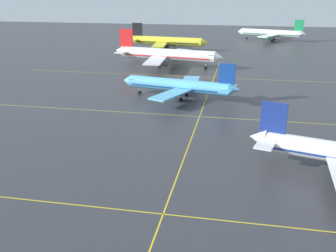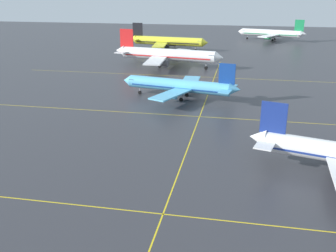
{
  "view_description": "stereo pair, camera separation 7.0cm",
  "coord_description": "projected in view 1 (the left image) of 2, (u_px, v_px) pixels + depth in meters",
  "views": [
    {
      "loc": [
        8.87,
        -3.94,
        27.65
      ],
      "look_at": [
        -3.07,
        57.98,
        5.1
      ],
      "focal_mm": 41.88,
      "sensor_mm": 36.0,
      "label": 1
    },
    {
      "loc": [
        8.94,
        -3.92,
        27.65
      ],
      "look_at": [
        -3.07,
        57.98,
        5.1
      ],
      "focal_mm": 41.88,
      "sensor_mm": 36.0,
      "label": 2
    }
  ],
  "objects": [
    {
      "name": "airliner_far_right_stand",
      "position": [
        167.0,
        41.0,
        178.53
      ],
      "size": [
        37.89,
        32.43,
        11.78
      ],
      "color": "yellow",
      "rests_on": "ground"
    },
    {
      "name": "airliner_far_left_stand",
      "position": [
        166.0,
        55.0,
        141.06
      ],
      "size": [
        41.35,
        35.26,
        12.88
      ],
      "color": "white",
      "rests_on": "ground"
    },
    {
      "name": "taxiway_markings",
      "position": [
        186.0,
        152.0,
        69.21
      ],
      "size": [
        128.01,
        179.33,
        0.01
      ],
      "color": "yellow",
      "rests_on": "ground"
    },
    {
      "name": "airliner_third_row",
      "position": [
        180.0,
        86.0,
        101.14
      ],
      "size": [
        32.15,
        27.34,
        10.03
      ],
      "color": "#5BB7E5",
      "rests_on": "ground"
    },
    {
      "name": "airliner_distant_taxiway",
      "position": [
        271.0,
        33.0,
        209.74
      ],
      "size": [
        36.11,
        30.8,
        11.42
      ],
      "color": "white",
      "rests_on": "ground"
    }
  ]
}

